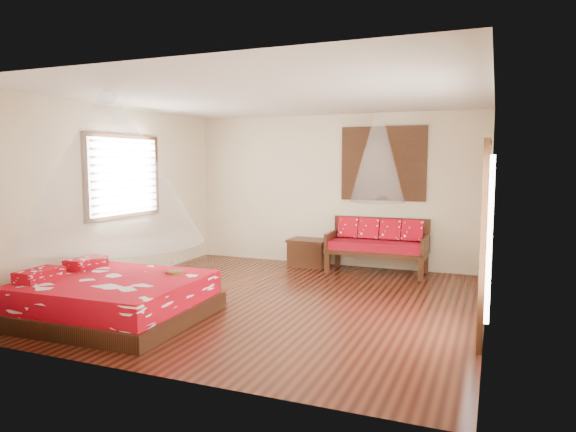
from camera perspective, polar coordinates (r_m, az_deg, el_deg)
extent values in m
cube|color=black|center=(7.28, -1.50, -9.42)|extent=(5.50, 5.50, 0.02)
cube|color=silver|center=(7.08, -1.56, 13.17)|extent=(5.50, 5.50, 0.02)
cube|color=beige|center=(8.53, -18.80, 2.14)|extent=(0.02, 5.50, 2.80)
cube|color=beige|center=(6.46, 21.54, 0.91)|extent=(0.02, 5.50, 2.80)
cube|color=beige|center=(9.63, 5.07, 2.85)|extent=(5.50, 0.02, 2.80)
cube|color=beige|center=(4.66, -15.25, -0.70)|extent=(5.50, 0.02, 2.80)
cube|color=black|center=(6.80, -18.64, -9.90)|extent=(2.16, 1.97, 0.20)
cube|color=#B10516|center=(6.74, -18.71, -7.85)|extent=(2.06, 1.86, 0.30)
cube|color=#B10516|center=(6.92, -25.92, -5.91)|extent=(0.32, 0.56, 0.14)
cube|color=#B10516|center=(7.48, -21.52, -4.86)|extent=(0.32, 0.56, 0.14)
cube|color=black|center=(8.99, 4.38, -5.02)|extent=(0.08, 0.08, 0.42)
cube|color=black|center=(8.65, 14.54, -5.63)|extent=(0.08, 0.08, 0.42)
cube|color=black|center=(9.60, 5.55, -4.33)|extent=(0.08, 0.08, 0.42)
cube|color=black|center=(9.28, 15.07, -4.87)|extent=(0.08, 0.08, 0.42)
cube|color=black|center=(9.07, 9.83, -3.91)|extent=(1.71, 0.76, 0.08)
cube|color=maroon|center=(9.05, 9.84, -3.22)|extent=(1.65, 0.70, 0.14)
cube|color=black|center=(9.35, 10.31, -1.82)|extent=(1.71, 0.06, 0.55)
cube|color=black|center=(9.24, 4.89, -2.64)|extent=(0.06, 0.76, 0.30)
cube|color=black|center=(8.91, 15.00, -3.16)|extent=(0.06, 0.76, 0.30)
cube|color=#B10516|center=(9.36, 6.74, -1.32)|extent=(0.36, 0.19, 0.38)
cube|color=#B10516|center=(9.27, 9.01, -1.42)|extent=(0.36, 0.19, 0.38)
cube|color=#B10516|center=(9.19, 11.33, -1.53)|extent=(0.36, 0.19, 0.38)
cube|color=#B10516|center=(9.13, 13.68, -1.63)|extent=(0.36, 0.19, 0.38)
cube|color=black|center=(9.59, 2.33, -4.22)|extent=(0.71, 0.52, 0.45)
cube|color=black|center=(9.55, 2.34, -2.74)|extent=(0.75, 0.56, 0.05)
cube|color=black|center=(9.34, 10.55, 5.74)|extent=(1.52, 0.06, 1.32)
cube|color=black|center=(9.33, 10.54, 5.74)|extent=(1.35, 0.04, 1.10)
cube|color=black|center=(8.64, -17.79, 4.22)|extent=(0.08, 1.74, 1.34)
cube|color=silver|center=(8.61, -17.59, 4.22)|extent=(0.04, 1.54, 1.10)
cube|color=black|center=(5.90, 20.96, -2.94)|extent=(0.08, 1.02, 2.16)
cube|color=white|center=(5.89, 20.80, -1.97)|extent=(0.03, 0.82, 1.70)
cylinder|color=brown|center=(6.81, -12.41, -6.10)|extent=(0.25, 0.25, 0.03)
cone|color=white|center=(6.55, -19.16, 5.01)|extent=(2.21, 2.21, 1.80)
cone|color=white|center=(8.88, 9.95, 6.39)|extent=(0.93, 0.93, 1.50)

